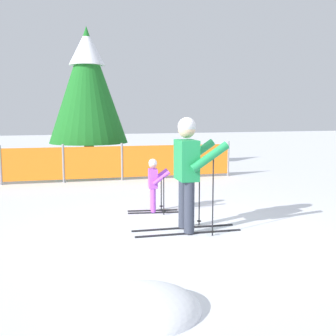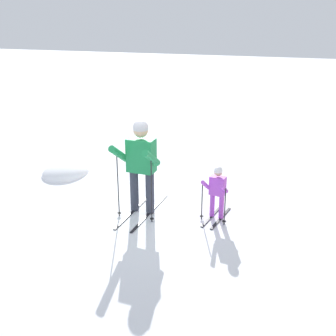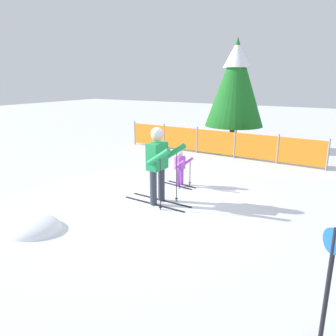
{
  "view_description": "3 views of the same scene",
  "coord_description": "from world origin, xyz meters",
  "views": [
    {
      "loc": [
        -1.99,
        -5.91,
        1.85
      ],
      "look_at": [
        0.15,
        1.15,
        0.87
      ],
      "focal_mm": 45.0,
      "sensor_mm": 36.0,
      "label": 1
    },
    {
      "loc": [
        6.83,
        2.79,
        3.56
      ],
      "look_at": [
        0.28,
        0.69,
        0.99
      ],
      "focal_mm": 45.0,
      "sensor_mm": 36.0,
      "label": 2
    },
    {
      "loc": [
        4.07,
        -5.91,
        2.82
      ],
      "look_at": [
        0.17,
        0.57,
        0.74
      ],
      "focal_mm": 35.0,
      "sensor_mm": 36.0,
      "label": 3
    }
  ],
  "objects": [
    {
      "name": "skier_adult",
      "position": [
        0.17,
        0.14,
        1.07
      ],
      "size": [
        1.7,
        0.77,
        1.78
      ],
      "rotation": [
        0.0,
        0.0,
        -0.05
      ],
      "color": "black",
      "rests_on": "ground_plane"
    },
    {
      "name": "ground_plane",
      "position": [
        0.0,
        0.0,
        0.0
      ],
      "size": [
        60.0,
        60.0,
        0.0
      ],
      "primitive_type": "plane",
      "color": "white"
    },
    {
      "name": "skier_child",
      "position": [
        -0.02,
        1.52,
        0.58
      ],
      "size": [
        0.96,
        0.5,
        1.0
      ],
      "rotation": [
        0.0,
        0.0,
        -0.17
      ],
      "color": "black",
      "rests_on": "ground_plane"
    },
    {
      "name": "snow_mound",
      "position": [
        -1.19,
        -2.29,
        0.0
      ],
      "size": [
        1.21,
        1.03,
        0.49
      ],
      "primitive_type": "ellipsoid",
      "color": "white",
      "rests_on": "ground_plane"
    }
  ]
}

